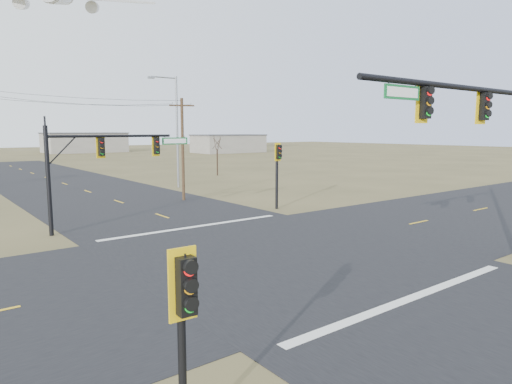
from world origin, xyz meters
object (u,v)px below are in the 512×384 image
at_px(pedestal_signal_sw, 185,301).
at_px(streetlight_a, 175,126).
at_px(bare_tree_c, 217,142).
at_px(utility_pole_near, 183,147).
at_px(mast_arm_far, 106,154).
at_px(pedestal_signal_ne, 278,162).
at_px(mast_arm_near, 488,132).

relative_size(pedestal_signal_sw, streetlight_a, 0.34).
distance_m(streetlight_a, bare_tree_c, 13.33).
bearing_deg(streetlight_a, utility_pole_near, -107.86).
relative_size(mast_arm_far, streetlight_a, 0.79).
bearing_deg(pedestal_signal_ne, mast_arm_far, 175.75).
bearing_deg(streetlight_a, pedestal_signal_sw, -111.52).
xyz_separation_m(mast_arm_near, pedestal_signal_ne, (3.42, 16.89, -2.23)).
xyz_separation_m(mast_arm_near, bare_tree_c, (13.84, 41.40, -1.46)).
relative_size(pedestal_signal_ne, utility_pole_near, 0.59).
xyz_separation_m(pedestal_signal_ne, utility_pole_near, (-3.49, 8.11, 0.90)).
bearing_deg(pedestal_signal_sw, bare_tree_c, 58.66).
bearing_deg(mast_arm_near, mast_arm_far, 128.00).
height_order(mast_arm_near, mast_arm_far, mast_arm_near).
height_order(pedestal_signal_sw, utility_pole_near, utility_pole_near).
xyz_separation_m(utility_pole_near, bare_tree_c, (13.91, 16.40, -0.13)).
distance_m(pedestal_signal_ne, pedestal_signal_sw, 26.04).
distance_m(mast_arm_near, utility_pole_near, 25.04).
height_order(pedestal_signal_ne, bare_tree_c, bare_tree_c).
relative_size(mast_arm_far, pedestal_signal_sw, 2.32).
bearing_deg(pedestal_signal_ne, utility_pole_near, 113.96).
distance_m(pedestal_signal_ne, streetlight_a, 16.54).
bearing_deg(mast_arm_near, bare_tree_c, 82.97).
xyz_separation_m(mast_arm_far, pedestal_signal_sw, (-5.66, -19.81, -1.61)).
distance_m(mast_arm_near, pedestal_signal_ne, 17.37).
bearing_deg(mast_arm_near, pedestal_signal_sw, -161.31).
bearing_deg(pedestal_signal_sw, pedestal_signal_ne, 48.09).
height_order(mast_arm_near, bare_tree_c, mast_arm_near).
bearing_deg(mast_arm_far, pedestal_signal_ne, -13.08).
bearing_deg(bare_tree_c, mast_arm_near, -108.48).
distance_m(pedestal_signal_sw, utility_pole_near, 30.59).
bearing_deg(mast_arm_far, mast_arm_near, -71.62).
relative_size(mast_arm_far, pedestal_signal_ne, 1.78).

